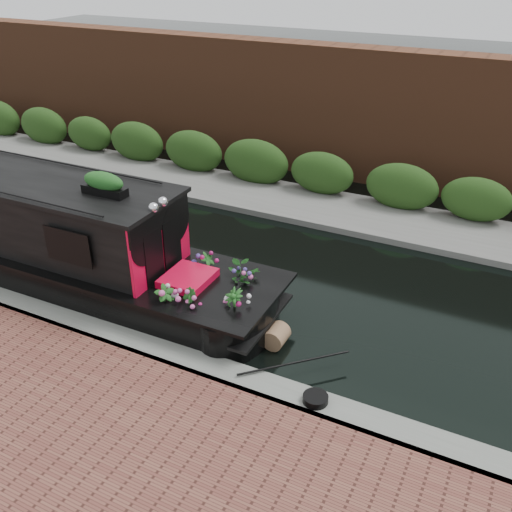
% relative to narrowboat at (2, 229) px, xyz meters
% --- Properties ---
extents(ground, '(80.00, 80.00, 0.00)m').
position_rel_narrowboat_xyz_m(ground, '(5.11, 1.96, -0.91)').
color(ground, black).
rests_on(ground, ground).
extents(near_bank_coping, '(40.00, 0.60, 0.50)m').
position_rel_narrowboat_xyz_m(near_bank_coping, '(5.11, -1.34, -0.91)').
color(near_bank_coping, slate).
rests_on(near_bank_coping, ground).
extents(far_bank_path, '(40.00, 2.40, 0.34)m').
position_rel_narrowboat_xyz_m(far_bank_path, '(5.11, 6.16, -0.91)').
color(far_bank_path, '#63635F').
rests_on(far_bank_path, ground).
extents(far_hedge, '(40.00, 1.10, 2.80)m').
position_rel_narrowboat_xyz_m(far_hedge, '(5.11, 7.06, -0.91)').
color(far_hedge, '#214115').
rests_on(far_hedge, ground).
extents(far_brick_wall, '(40.00, 1.00, 8.00)m').
position_rel_narrowboat_xyz_m(far_brick_wall, '(5.11, 9.16, -0.91)').
color(far_brick_wall, '#58311D').
rests_on(far_brick_wall, ground).
extents(narrowboat, '(13.03, 2.44, 3.06)m').
position_rel_narrowboat_xyz_m(narrowboat, '(0.00, 0.00, 0.00)').
color(narrowboat, black).
rests_on(narrowboat, ground).
extents(rope_fender, '(0.41, 0.46, 0.41)m').
position_rel_narrowboat_xyz_m(rope_fender, '(6.92, -0.00, -0.71)').
color(rope_fender, '#866346').
rests_on(rope_fender, ground).
extents(coiled_mooring_rope, '(0.41, 0.41, 0.12)m').
position_rel_narrowboat_xyz_m(coiled_mooring_rope, '(8.22, -1.34, -0.60)').
color(coiled_mooring_rope, black).
rests_on(coiled_mooring_rope, near_bank_coping).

